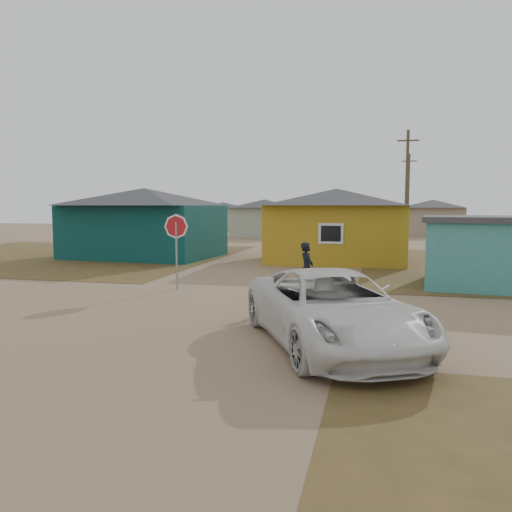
% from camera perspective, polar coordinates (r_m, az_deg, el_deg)
% --- Properties ---
extents(ground, '(120.00, 120.00, 0.00)m').
position_cam_1_polar(ground, '(14.30, -5.78, -6.30)').
color(ground, '#917253').
extents(grass_nw, '(20.00, 18.00, 0.00)m').
position_cam_1_polar(grass_nw, '(32.30, -21.69, 0.07)').
color(grass_nw, brown).
rests_on(grass_nw, ground).
extents(house_teal, '(8.93, 7.08, 4.00)m').
position_cam_1_polar(house_teal, '(29.77, -12.59, 3.84)').
color(house_teal, '#0A3734').
rests_on(house_teal, ground).
extents(house_yellow, '(7.72, 6.76, 3.90)m').
position_cam_1_polar(house_yellow, '(27.27, 9.15, 3.64)').
color(house_yellow, '#B28B1B').
rests_on(house_yellow, ground).
extents(house_pale_west, '(7.04, 6.15, 3.60)m').
position_cam_1_polar(house_pale_west, '(48.38, 0.98, 4.43)').
color(house_pale_west, '#9EA991').
rests_on(house_pale_west, ground).
extents(house_beige_east, '(6.95, 6.05, 3.60)m').
position_cam_1_polar(house_beige_east, '(53.45, 19.50, 4.23)').
color(house_beige_east, gray).
rests_on(house_beige_east, ground).
extents(house_pale_north, '(6.28, 5.81, 3.40)m').
position_cam_1_polar(house_pale_north, '(62.07, -3.79, 4.62)').
color(house_pale_north, '#9EA991').
rests_on(house_pale_north, ground).
extents(utility_pole_near, '(1.40, 0.20, 8.00)m').
position_cam_1_polar(utility_pole_near, '(35.24, 16.83, 7.40)').
color(utility_pole_near, brown).
rests_on(utility_pole_near, ground).
extents(utility_pole_far, '(1.40, 0.20, 8.00)m').
position_cam_1_polar(utility_pole_far, '(51.26, 17.01, 6.81)').
color(utility_pole_far, brown).
rests_on(utility_pole_far, ground).
extents(stop_sign, '(0.84, 0.34, 2.69)m').
position_cam_1_polar(stop_sign, '(17.88, -9.10, 2.42)').
color(stop_sign, gray).
rests_on(stop_sign, ground).
extents(cyclist, '(1.70, 0.75, 1.86)m').
position_cam_1_polar(cyclist, '(15.59, 5.81, -2.76)').
color(cyclist, black).
rests_on(cyclist, ground).
extents(vehicle, '(4.93, 6.34, 1.60)m').
position_cam_1_polar(vehicle, '(10.75, 8.72, -6.01)').
color(vehicle, silver).
rests_on(vehicle, ground).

